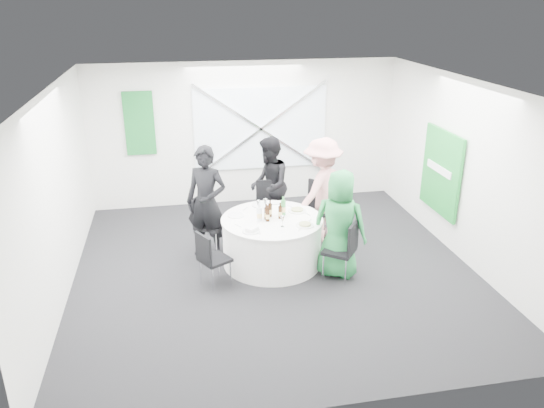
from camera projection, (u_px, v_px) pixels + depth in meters
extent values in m
plane|color=black|center=(274.00, 269.00, 8.18)|extent=(6.00, 6.00, 0.00)
plane|color=white|center=(275.00, 86.00, 7.15)|extent=(6.00, 6.00, 0.00)
plane|color=silver|center=(245.00, 134.00, 10.41)|extent=(6.00, 0.00, 6.00)
plane|color=silver|center=(337.00, 288.00, 4.93)|extent=(6.00, 0.00, 6.00)
plane|color=silver|center=(57.00, 197.00, 7.14)|extent=(0.00, 6.00, 6.00)
plane|color=silver|center=(465.00, 171.00, 8.19)|extent=(0.00, 6.00, 6.00)
cube|color=silver|center=(261.00, 128.00, 10.39)|extent=(2.60, 0.03, 1.60)
cube|color=silver|center=(261.00, 129.00, 10.35)|extent=(2.63, 0.05, 1.84)
cube|color=silver|center=(261.00, 129.00, 10.35)|extent=(2.63, 0.05, 1.84)
cube|color=#136022|center=(139.00, 124.00, 9.90)|extent=(0.55, 0.04, 1.20)
cube|color=#18892E|center=(441.00, 172.00, 8.80)|extent=(0.05, 1.20, 1.40)
cylinder|color=white|center=(272.00, 242.00, 8.23)|extent=(1.52, 1.52, 0.74)
cylinder|color=white|center=(272.00, 219.00, 8.09)|extent=(1.56, 1.56, 0.02)
cube|color=black|center=(269.00, 211.00, 9.11)|extent=(0.49, 0.49, 0.05)
cube|color=black|center=(268.00, 193.00, 9.21)|extent=(0.42, 0.10, 0.47)
cylinder|color=silver|center=(278.00, 220.00, 9.38)|extent=(0.02, 0.02, 0.45)
cylinder|color=silver|center=(258.00, 221.00, 9.36)|extent=(0.02, 0.02, 0.45)
cylinder|color=silver|center=(280.00, 228.00, 9.05)|extent=(0.02, 0.02, 0.45)
cylinder|color=silver|center=(259.00, 229.00, 9.03)|extent=(0.02, 0.02, 0.45)
cube|color=black|center=(211.00, 226.00, 8.58)|extent=(0.60, 0.60, 0.05)
cube|color=black|center=(199.00, 209.00, 8.56)|extent=(0.26, 0.36, 0.46)
cylinder|color=silver|center=(208.00, 233.00, 8.88)|extent=(0.02, 0.02, 0.44)
cylinder|color=silver|center=(197.00, 241.00, 8.58)|extent=(0.02, 0.02, 0.44)
cylinder|color=silver|center=(226.00, 237.00, 8.75)|extent=(0.02, 0.02, 0.44)
cylinder|color=silver|center=(216.00, 245.00, 8.46)|extent=(0.02, 0.02, 0.44)
cube|color=black|center=(311.00, 214.00, 8.94)|extent=(0.65, 0.65, 0.06)
cube|color=black|center=(319.00, 195.00, 9.00)|extent=(0.32, 0.37, 0.50)
cylinder|color=silver|center=(326.00, 227.00, 9.07)|extent=(0.02, 0.02, 0.47)
cylinder|color=silver|center=(308.00, 222.00, 9.28)|extent=(0.02, 0.02, 0.47)
cylinder|color=silver|center=(314.00, 234.00, 8.79)|extent=(0.02, 0.02, 0.47)
cylinder|color=silver|center=(295.00, 229.00, 9.01)|extent=(0.02, 0.02, 0.47)
cube|color=black|center=(339.00, 251.00, 7.75)|extent=(0.59, 0.59, 0.05)
cube|color=black|center=(353.00, 238.00, 7.58)|extent=(0.27, 0.34, 0.45)
cylinder|color=silver|center=(345.00, 273.00, 7.63)|extent=(0.02, 0.02, 0.43)
cylinder|color=silver|center=(353.00, 263.00, 7.91)|extent=(0.02, 0.02, 0.43)
cylinder|color=silver|center=(323.00, 268.00, 7.77)|extent=(0.02, 0.02, 0.43)
cylinder|color=silver|center=(331.00, 258.00, 8.05)|extent=(0.02, 0.02, 0.43)
cube|color=black|center=(215.00, 259.00, 7.58)|extent=(0.52, 0.52, 0.05)
cube|color=black|center=(203.00, 249.00, 7.39)|extent=(0.21, 0.34, 0.41)
cylinder|color=silver|center=(200.00, 272.00, 7.68)|extent=(0.02, 0.02, 0.40)
cylinder|color=silver|center=(213.00, 280.00, 7.46)|extent=(0.02, 0.02, 0.40)
cylinder|color=silver|center=(218.00, 265.00, 7.87)|extent=(0.02, 0.02, 0.40)
cylinder|color=silver|center=(231.00, 273.00, 7.64)|extent=(0.02, 0.02, 0.40)
imported|color=black|center=(207.00, 202.00, 8.31)|extent=(0.79, 0.69, 1.81)
imported|color=black|center=(269.00, 185.00, 9.22)|extent=(0.57, 0.89, 1.70)
imported|color=pink|center=(322.00, 190.00, 8.90)|extent=(1.24, 1.12, 1.78)
imported|color=#22803E|center=(339.00, 224.00, 7.73)|extent=(0.96, 0.86, 1.64)
cylinder|color=silver|center=(261.00, 205.00, 8.59)|extent=(0.29, 0.29, 0.01)
cylinder|color=silver|center=(236.00, 215.00, 8.18)|extent=(0.25, 0.25, 0.01)
cylinder|color=silver|center=(297.00, 211.00, 8.36)|extent=(0.29, 0.29, 0.01)
cylinder|color=#7F924F|center=(297.00, 209.00, 8.36)|extent=(0.19, 0.19, 0.02)
cylinder|color=silver|center=(305.00, 225.00, 7.83)|extent=(0.27, 0.27, 0.01)
cylinder|color=#7F924F|center=(305.00, 224.00, 7.83)|extent=(0.18, 0.18, 0.02)
cylinder|color=silver|center=(251.00, 231.00, 7.65)|extent=(0.26, 0.26, 0.01)
cube|color=white|center=(252.00, 229.00, 7.63)|extent=(0.21, 0.21, 0.05)
cylinder|color=#341A09|center=(266.00, 213.00, 8.03)|extent=(0.06, 0.06, 0.19)
cylinder|color=#341A09|center=(266.00, 206.00, 7.99)|extent=(0.02, 0.02, 0.06)
cylinder|color=#E8C67B|center=(266.00, 215.00, 8.04)|extent=(0.06, 0.06, 0.06)
cylinder|color=#341A09|center=(270.00, 210.00, 8.12)|extent=(0.06, 0.06, 0.21)
cylinder|color=#341A09|center=(270.00, 202.00, 8.07)|extent=(0.02, 0.02, 0.06)
cylinder|color=#E8C67B|center=(270.00, 212.00, 8.13)|extent=(0.06, 0.06, 0.07)
cylinder|color=#341A09|center=(280.00, 212.00, 8.06)|extent=(0.06, 0.06, 0.19)
cylinder|color=#341A09|center=(280.00, 205.00, 8.01)|extent=(0.02, 0.02, 0.06)
cylinder|color=#E8C67B|center=(280.00, 214.00, 8.07)|extent=(0.06, 0.06, 0.07)
cylinder|color=#341A09|center=(268.00, 215.00, 7.96)|extent=(0.06, 0.06, 0.20)
cylinder|color=#341A09|center=(268.00, 207.00, 7.91)|extent=(0.02, 0.02, 0.06)
cylinder|color=#E8C67B|center=(268.00, 216.00, 7.97)|extent=(0.06, 0.06, 0.07)
cylinder|color=green|center=(283.00, 208.00, 8.18)|extent=(0.08, 0.08, 0.24)
cylinder|color=green|center=(283.00, 199.00, 8.12)|extent=(0.03, 0.03, 0.06)
cylinder|color=#E8C67B|center=(283.00, 209.00, 8.18)|extent=(0.08, 0.08, 0.08)
cylinder|color=white|center=(259.00, 214.00, 7.97)|extent=(0.08, 0.08, 0.21)
cylinder|color=white|center=(259.00, 206.00, 7.92)|extent=(0.03, 0.03, 0.06)
cylinder|color=#E8C67B|center=(259.00, 215.00, 7.98)|extent=(0.08, 0.08, 0.07)
cylinder|color=white|center=(284.00, 211.00, 8.35)|extent=(0.06, 0.06, 0.00)
cylinder|color=white|center=(284.00, 208.00, 8.33)|extent=(0.01, 0.01, 0.10)
cone|color=white|center=(284.00, 204.00, 8.31)|extent=(0.07, 0.07, 0.08)
cylinder|color=white|center=(265.00, 209.00, 8.45)|extent=(0.06, 0.06, 0.00)
cylinder|color=white|center=(265.00, 206.00, 8.43)|extent=(0.01, 0.01, 0.10)
cone|color=white|center=(265.00, 201.00, 8.40)|extent=(0.07, 0.07, 0.08)
cylinder|color=white|center=(282.00, 226.00, 7.81)|extent=(0.06, 0.06, 0.00)
cylinder|color=white|center=(282.00, 223.00, 7.79)|extent=(0.01, 0.01, 0.10)
cone|color=white|center=(282.00, 219.00, 7.76)|extent=(0.07, 0.07, 0.08)
cylinder|color=white|center=(259.00, 210.00, 8.38)|extent=(0.06, 0.06, 0.00)
cylinder|color=white|center=(258.00, 207.00, 8.36)|extent=(0.01, 0.01, 0.10)
cone|color=white|center=(258.00, 203.00, 8.34)|extent=(0.07, 0.07, 0.08)
cube|color=silver|center=(307.00, 214.00, 8.25)|extent=(0.07, 0.14, 0.01)
cube|color=silver|center=(290.00, 206.00, 8.54)|extent=(0.09, 0.14, 0.01)
cube|color=silver|center=(245.00, 209.00, 8.44)|extent=(0.10, 0.13, 0.01)
cube|color=silver|center=(235.00, 217.00, 8.15)|extent=(0.10, 0.13, 0.01)
cube|color=silver|center=(238.00, 226.00, 7.83)|extent=(0.10, 0.13, 0.01)
cube|color=silver|center=(257.00, 233.00, 7.59)|extent=(0.11, 0.12, 0.01)
cube|color=silver|center=(275.00, 205.00, 8.62)|extent=(0.15, 0.02, 0.01)
cube|color=silver|center=(257.00, 206.00, 8.57)|extent=(0.15, 0.03, 0.01)
cube|color=silver|center=(300.00, 229.00, 7.71)|extent=(0.11, 0.13, 0.01)
cube|color=silver|center=(310.00, 221.00, 8.00)|extent=(0.10, 0.13, 0.01)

